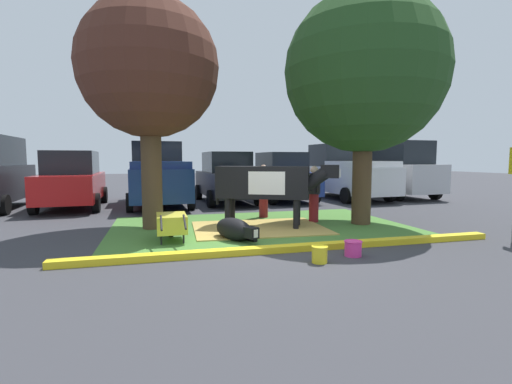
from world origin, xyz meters
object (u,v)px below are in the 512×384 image
at_px(hatchback_white, 226,178).
at_px(person_handler, 314,192).
at_px(pickup_truck_maroon, 344,173).
at_px(shade_tree_right, 364,73).
at_px(cow_holstein, 267,183).
at_px(wheelbarrow, 172,223).
at_px(person_visitor_near, 264,190).
at_px(calf_lying, 235,229).
at_px(sedan_silver, 72,180).
at_px(pickup_truck_black, 158,176).
at_px(suv_dark_grey, 394,169).
at_px(sedan_blue, 281,177).
at_px(bucket_yellow, 320,254).
at_px(shade_tree_left, 149,69).
at_px(bucket_pink, 353,248).

bearing_deg(hatchback_white, person_handler, -74.74).
bearing_deg(pickup_truck_maroon, shade_tree_right, -114.69).
xyz_separation_m(cow_holstein, wheelbarrow, (-2.40, -1.01, -0.75)).
bearing_deg(person_handler, cow_holstein, -165.96).
height_order(person_handler, person_visitor_near, person_visitor_near).
distance_m(wheelbarrow, hatchback_white, 7.11).
distance_m(cow_holstein, calf_lying, 1.90).
bearing_deg(cow_holstein, person_handler, 14.04).
distance_m(sedan_silver, hatchback_white, 5.59).
bearing_deg(person_visitor_near, calf_lying, -117.56).
xyz_separation_m(pickup_truck_black, pickup_truck_maroon, (8.01, 0.28, 0.00)).
relative_size(sedan_silver, suv_dark_grey, 0.96).
bearing_deg(sedan_blue, bucket_yellow, -105.03).
relative_size(hatchback_white, suv_dark_grey, 0.96).
bearing_deg(pickup_truck_black, sedan_blue, 2.75).
distance_m(person_visitor_near, pickup_truck_maroon, 6.67).
distance_m(shade_tree_left, person_handler, 5.23).
bearing_deg(calf_lying, sedan_blue, 63.94).
xyz_separation_m(shade_tree_left, pickup_truck_maroon, (8.16, 5.33, -2.77)).
bearing_deg(wheelbarrow, pickup_truck_black, 92.13).
bearing_deg(bucket_yellow, hatchback_white, 89.54).
bearing_deg(calf_lying, wheelbarrow, 169.40).
bearing_deg(cow_holstein, hatchback_white, 90.01).
height_order(shade_tree_right, wheelbarrow, shade_tree_right).
bearing_deg(bucket_pink, shade_tree_left, 133.96).
height_order(pickup_truck_black, hatchback_white, pickup_truck_black).
bearing_deg(sedan_blue, bucket_pink, -100.77).
relative_size(shade_tree_right, pickup_truck_black, 1.10).
relative_size(cow_holstein, wheelbarrow, 1.85).
xyz_separation_m(shade_tree_right, bucket_yellow, (-2.63, -3.08, -3.79)).
bearing_deg(hatchback_white, sedan_blue, 5.23).
bearing_deg(pickup_truck_maroon, hatchback_white, -177.30).
xyz_separation_m(cow_holstein, pickup_truck_black, (-2.65, 5.63, -0.02)).
height_order(hatchback_white, suv_dark_grey, suv_dark_grey).
relative_size(wheelbarrow, sedan_silver, 0.36).
bearing_deg(person_handler, bucket_yellow, -112.56).
bearing_deg(suv_dark_grey, person_handler, -139.84).
height_order(wheelbarrow, suv_dark_grey, suv_dark_grey).
bearing_deg(shade_tree_left, calf_lying, -47.07).
relative_size(person_handler, hatchback_white, 0.35).
distance_m(bucket_yellow, hatchback_white, 8.97).
bearing_deg(sedan_silver, bucket_pink, -53.31).
height_order(person_visitor_near, pickup_truck_black, pickup_truck_black).
bearing_deg(wheelbarrow, suv_dark_grey, 33.47).
relative_size(cow_holstein, person_visitor_near, 1.87).
distance_m(calf_lying, bucket_pink, 2.53).
xyz_separation_m(wheelbarrow, suv_dark_grey, (10.23, 6.76, 0.88)).
bearing_deg(cow_holstein, shade_tree_right, -4.59).
distance_m(person_visitor_near, bucket_pink, 4.63).
bearing_deg(pickup_truck_maroon, bucket_yellow, -120.60).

